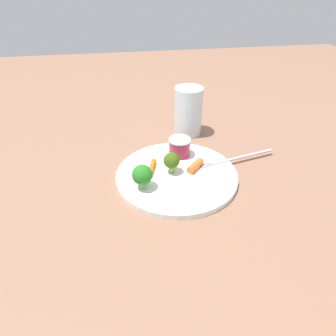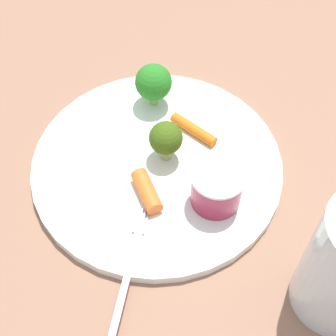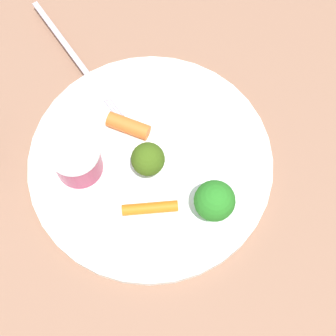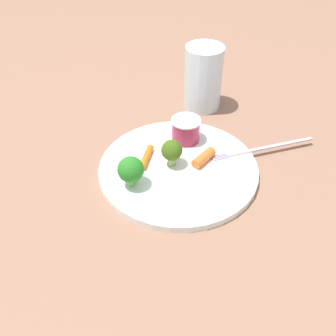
{
  "view_description": "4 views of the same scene",
  "coord_description": "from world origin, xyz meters",
  "px_view_note": "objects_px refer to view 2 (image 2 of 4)",
  "views": [
    {
      "loc": [
        0.11,
        0.5,
        0.38
      ],
      "look_at": [
        0.02,
        -0.01,
        0.02
      ],
      "focal_mm": 30.59,
      "sensor_mm": 36.0,
      "label": 1
    },
    {
      "loc": [
        -0.29,
        -0.14,
        0.43
      ],
      "look_at": [
        -0.01,
        -0.02,
        0.02
      ],
      "focal_mm": 52.55,
      "sensor_mm": 36.0,
      "label": 2
    },
    {
      "loc": [
        0.21,
        -0.07,
        0.53
      ],
      "look_at": [
        0.02,
        0.01,
        0.02
      ],
      "focal_mm": 54.44,
      "sensor_mm": 36.0,
      "label": 3
    },
    {
      "loc": [
        0.06,
        0.48,
        0.44
      ],
      "look_at": [
        0.02,
        0.01,
        0.02
      ],
      "focal_mm": 40.86,
      "sensor_mm": 36.0,
      "label": 4
    }
  ],
  "objects_px": {
    "sauce_cup": "(217,188)",
    "carrot_stick_1": "(147,191)",
    "broccoli_floret_0": "(166,139)",
    "plate": "(157,165)",
    "broccoli_floret_1": "(153,83)",
    "fork": "(121,299)",
    "carrot_stick_0": "(194,129)"
  },
  "relations": [
    {
      "from": "sauce_cup",
      "to": "carrot_stick_1",
      "type": "xyz_separation_m",
      "value": [
        -0.02,
        0.07,
        -0.01
      ]
    },
    {
      "from": "broccoli_floret_0",
      "to": "plate",
      "type": "bearing_deg",
      "value": 150.93
    },
    {
      "from": "broccoli_floret_1",
      "to": "fork",
      "type": "bearing_deg",
      "value": -162.85
    },
    {
      "from": "plate",
      "to": "broccoli_floret_1",
      "type": "height_order",
      "value": "broccoli_floret_1"
    },
    {
      "from": "broccoli_floret_0",
      "to": "carrot_stick_0",
      "type": "relative_size",
      "value": 0.83
    },
    {
      "from": "carrot_stick_0",
      "to": "fork",
      "type": "xyz_separation_m",
      "value": [
        -0.21,
        -0.01,
        -0.0
      ]
    },
    {
      "from": "sauce_cup",
      "to": "carrot_stick_1",
      "type": "distance_m",
      "value": 0.07
    },
    {
      "from": "carrot_stick_0",
      "to": "fork",
      "type": "height_order",
      "value": "carrot_stick_0"
    },
    {
      "from": "sauce_cup",
      "to": "broccoli_floret_1",
      "type": "xyz_separation_m",
      "value": [
        0.1,
        0.11,
        0.01
      ]
    },
    {
      "from": "sauce_cup",
      "to": "carrot_stick_0",
      "type": "distance_m",
      "value": 0.09
    },
    {
      "from": "broccoli_floret_1",
      "to": "carrot_stick_1",
      "type": "height_order",
      "value": "broccoli_floret_1"
    },
    {
      "from": "fork",
      "to": "plate",
      "type": "bearing_deg",
      "value": 12.22
    },
    {
      "from": "broccoli_floret_1",
      "to": "carrot_stick_1",
      "type": "bearing_deg",
      "value": -159.11
    },
    {
      "from": "broccoli_floret_0",
      "to": "fork",
      "type": "relative_size",
      "value": 0.25
    },
    {
      "from": "plate",
      "to": "carrot_stick_1",
      "type": "distance_m",
      "value": 0.05
    },
    {
      "from": "broccoli_floret_1",
      "to": "carrot_stick_1",
      "type": "xyz_separation_m",
      "value": [
        -0.12,
        -0.05,
        -0.02
      ]
    },
    {
      "from": "plate",
      "to": "carrot_stick_1",
      "type": "relative_size",
      "value": 5.6
    },
    {
      "from": "broccoli_floret_0",
      "to": "broccoli_floret_1",
      "type": "height_order",
      "value": "broccoli_floret_1"
    },
    {
      "from": "carrot_stick_1",
      "to": "carrot_stick_0",
      "type": "bearing_deg",
      "value": -7.59
    },
    {
      "from": "sauce_cup",
      "to": "plate",
      "type": "bearing_deg",
      "value": 74.09
    },
    {
      "from": "broccoli_floret_0",
      "to": "broccoli_floret_1",
      "type": "bearing_deg",
      "value": 33.09
    },
    {
      "from": "plate",
      "to": "carrot_stick_0",
      "type": "relative_size",
      "value": 4.61
    },
    {
      "from": "broccoli_floret_0",
      "to": "carrot_stick_1",
      "type": "distance_m",
      "value": 0.06
    },
    {
      "from": "carrot_stick_1",
      "to": "fork",
      "type": "distance_m",
      "value": 0.11
    },
    {
      "from": "carrot_stick_0",
      "to": "carrot_stick_1",
      "type": "bearing_deg",
      "value": 172.41
    },
    {
      "from": "sauce_cup",
      "to": "broccoli_floret_1",
      "type": "height_order",
      "value": "broccoli_floret_1"
    },
    {
      "from": "carrot_stick_1",
      "to": "broccoli_floret_0",
      "type": "bearing_deg",
      "value": 2.61
    },
    {
      "from": "plate",
      "to": "broccoli_floret_0",
      "type": "relative_size",
      "value": 5.58
    },
    {
      "from": "broccoli_floret_0",
      "to": "sauce_cup",
      "type": "bearing_deg",
      "value": -115.1
    },
    {
      "from": "sauce_cup",
      "to": "broccoli_floret_0",
      "type": "distance_m",
      "value": 0.08
    },
    {
      "from": "carrot_stick_0",
      "to": "broccoli_floret_0",
      "type": "bearing_deg",
      "value": 159.97
    },
    {
      "from": "plate",
      "to": "broccoli_floret_0",
      "type": "bearing_deg",
      "value": -29.07
    }
  ]
}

